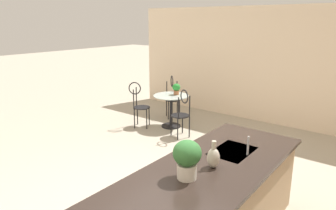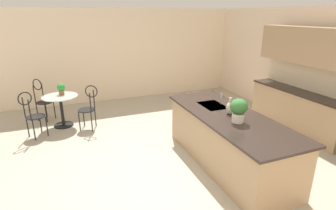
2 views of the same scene
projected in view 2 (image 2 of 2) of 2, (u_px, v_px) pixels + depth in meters
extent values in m
plane|color=#B2A893|center=(176.00, 164.00, 4.72)|extent=(40.00, 40.00, 0.00)
cube|color=beige|center=(336.00, 73.00, 5.56)|extent=(9.00, 0.12, 2.70)
cube|color=beige|center=(121.00, 55.00, 8.03)|extent=(0.12, 7.80, 2.70)
cube|color=tan|center=(227.00, 141.00, 4.61)|extent=(2.70, 0.96, 0.88)
cube|color=#2D231E|center=(229.00, 116.00, 4.46)|extent=(2.80, 1.06, 0.04)
cube|color=#B2B5BA|center=(213.00, 106.00, 4.94)|extent=(0.56, 0.40, 0.03)
cube|color=tan|center=(298.00, 111.00, 6.04)|extent=(2.40, 0.60, 0.88)
cube|color=#2D231E|center=(301.00, 91.00, 5.90)|extent=(2.44, 0.64, 0.04)
cube|color=beige|center=(309.00, 77.00, 5.85)|extent=(2.40, 0.04, 0.60)
cube|color=tan|center=(308.00, 46.00, 5.56)|extent=(2.40, 0.36, 0.76)
cylinder|color=black|center=(64.00, 125.00, 6.34)|extent=(0.44, 0.44, 0.03)
cylinder|color=black|center=(62.00, 111.00, 6.22)|extent=(0.07, 0.07, 0.69)
cylinder|color=#B2C6C1|center=(60.00, 96.00, 6.11)|extent=(0.80, 0.80, 0.01)
cylinder|color=black|center=(79.00, 122.00, 5.99)|extent=(0.03, 0.03, 0.45)
cylinder|color=black|center=(84.00, 117.00, 6.26)|extent=(0.03, 0.03, 0.45)
cylinder|color=black|center=(92.00, 122.00, 5.98)|extent=(0.03, 0.03, 0.45)
cylinder|color=black|center=(95.00, 117.00, 6.25)|extent=(0.03, 0.03, 0.45)
cylinder|color=black|center=(87.00, 110.00, 6.05)|extent=(0.50, 0.50, 0.02)
cylinder|color=black|center=(90.00, 103.00, 5.85)|extent=(0.03, 0.03, 0.45)
cylinder|color=black|center=(94.00, 99.00, 6.09)|extent=(0.03, 0.03, 0.45)
torus|color=black|center=(91.00, 91.00, 5.90)|extent=(0.14, 0.27, 0.28)
cylinder|color=black|center=(55.00, 110.00, 6.72)|extent=(0.03, 0.03, 0.45)
cylinder|color=black|center=(46.00, 114.00, 6.47)|extent=(0.03, 0.03, 0.45)
cylinder|color=black|center=(46.00, 109.00, 6.81)|extent=(0.03, 0.03, 0.45)
cylinder|color=black|center=(37.00, 112.00, 6.57)|extent=(0.03, 0.03, 0.45)
cylinder|color=black|center=(45.00, 102.00, 6.57)|extent=(0.54, 0.54, 0.02)
cylinder|color=black|center=(43.00, 92.00, 6.66)|extent=(0.03, 0.03, 0.45)
cylinder|color=black|center=(34.00, 95.00, 6.43)|extent=(0.03, 0.03, 0.45)
torus|color=black|center=(37.00, 84.00, 6.48)|extent=(0.21, 0.23, 0.28)
cylinder|color=black|center=(40.00, 123.00, 5.91)|extent=(0.03, 0.03, 0.45)
cylinder|color=black|center=(47.00, 126.00, 5.74)|extent=(0.03, 0.03, 0.45)
cylinder|color=black|center=(28.00, 127.00, 5.70)|extent=(0.03, 0.03, 0.45)
cylinder|color=black|center=(34.00, 131.00, 5.54)|extent=(0.03, 0.03, 0.45)
cylinder|color=black|center=(36.00, 117.00, 5.65)|extent=(0.52, 0.52, 0.02)
cylinder|color=black|center=(24.00, 108.00, 5.54)|extent=(0.03, 0.03, 0.45)
cylinder|color=black|center=(30.00, 110.00, 5.39)|extent=(0.03, 0.03, 0.45)
torus|color=black|center=(25.00, 99.00, 5.39)|extent=(0.16, 0.26, 0.28)
cylinder|color=#B2B5BA|center=(221.00, 99.00, 4.97)|extent=(0.02, 0.02, 0.22)
cylinder|color=#9E603D|center=(62.00, 92.00, 6.22)|extent=(0.12, 0.12, 0.10)
ellipsoid|color=#268A31|center=(61.00, 87.00, 6.18)|extent=(0.18, 0.18, 0.16)
cylinder|color=beige|center=(238.00, 118.00, 4.15)|extent=(0.19, 0.19, 0.15)
ellipsoid|color=#316B33|center=(239.00, 106.00, 4.09)|extent=(0.27, 0.27, 0.25)
ellipsoid|color=#BCB29E|center=(230.00, 108.00, 4.48)|extent=(0.13, 0.13, 0.21)
cylinder|color=#BCB29E|center=(230.00, 100.00, 4.43)|extent=(0.04, 0.04, 0.08)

